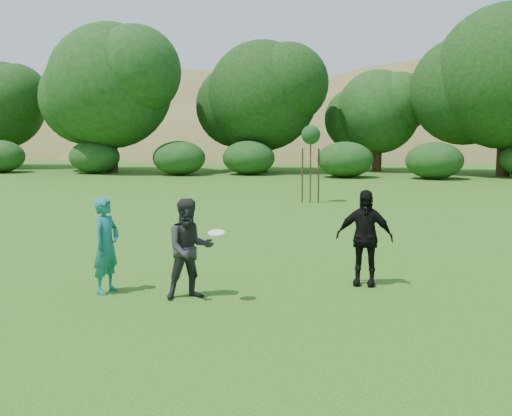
{
  "coord_description": "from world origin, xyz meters",
  "views": [
    {
      "loc": [
        2.24,
        -10.2,
        2.81
      ],
      "look_at": [
        0.0,
        3.0,
        1.1
      ],
      "focal_mm": 45.0,
      "sensor_mm": 36.0,
      "label": 1
    }
  ],
  "objects_px": {
    "player_grey": "(189,249)",
    "sapling": "(311,137)",
    "player_teal": "(106,245)",
    "player_black": "(364,238)"
  },
  "relations": [
    {
      "from": "player_grey",
      "to": "sapling",
      "type": "height_order",
      "value": "sapling"
    },
    {
      "from": "player_teal",
      "to": "player_grey",
      "type": "height_order",
      "value": "player_grey"
    },
    {
      "from": "player_black",
      "to": "sapling",
      "type": "bearing_deg",
      "value": 104.27
    },
    {
      "from": "player_teal",
      "to": "player_black",
      "type": "xyz_separation_m",
      "value": [
        4.3,
        1.26,
        0.04
      ]
    },
    {
      "from": "player_grey",
      "to": "player_black",
      "type": "distance_m",
      "value": 3.13
    },
    {
      "from": "player_teal",
      "to": "player_black",
      "type": "bearing_deg",
      "value": -60.79
    },
    {
      "from": "player_grey",
      "to": "sapling",
      "type": "relative_size",
      "value": 0.58
    },
    {
      "from": "player_grey",
      "to": "player_teal",
      "type": "bearing_deg",
      "value": 147.22
    },
    {
      "from": "player_teal",
      "to": "player_black",
      "type": "relative_size",
      "value": 0.96
    },
    {
      "from": "player_black",
      "to": "player_grey",
      "type": "bearing_deg",
      "value": -148.69
    }
  ]
}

